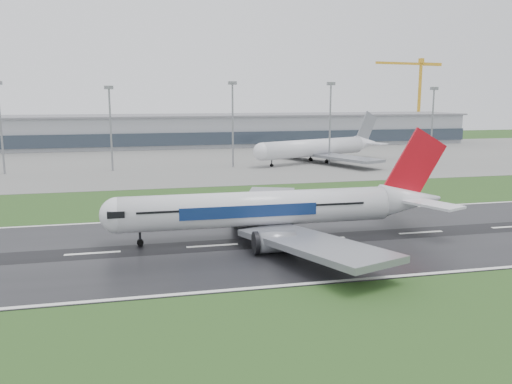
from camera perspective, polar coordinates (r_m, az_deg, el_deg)
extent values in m
plane|color=#224318|center=(106.95, 17.11, -4.18)|extent=(520.00, 520.00, 0.00)
cube|color=black|center=(106.93, 17.11, -4.15)|extent=(400.00, 45.00, 0.10)
cube|color=slate|center=(222.20, 0.83, 3.65)|extent=(400.00, 130.00, 0.08)
cube|color=gray|center=(279.92, -2.13, 6.56)|extent=(240.00, 36.00, 15.00)
cylinder|color=gray|center=(194.08, -25.48, 5.96)|extent=(0.64, 0.64, 28.97)
cylinder|color=gray|center=(189.77, -15.18, 6.32)|extent=(0.64, 0.64, 27.62)
cylinder|color=gray|center=(192.85, -2.49, 6.97)|extent=(0.64, 0.64, 29.27)
cylinder|color=gray|center=(202.84, 7.87, 7.04)|extent=(0.64, 0.64, 29.21)
cylinder|color=gray|center=(221.45, 18.21, 6.69)|extent=(0.64, 0.64, 27.58)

